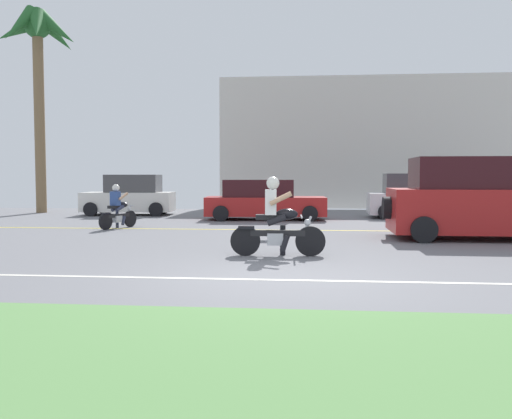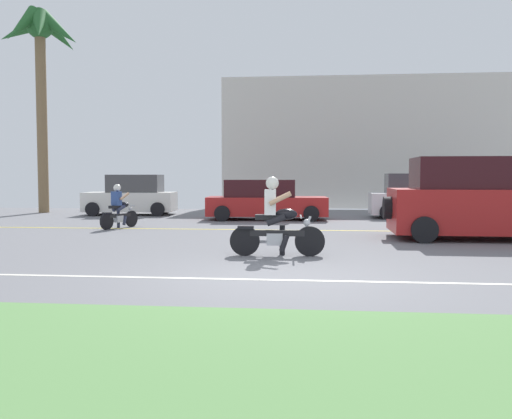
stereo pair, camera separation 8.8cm
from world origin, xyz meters
The scene contains 12 objects.
ground centered at (0.00, 3.00, -0.02)m, with size 56.00×30.00×0.04m, color slate.
grass_median centered at (0.00, -4.10, 0.03)m, with size 56.00×3.80×0.06m, color #5B8C4C.
lane_line_near centered at (0.00, -0.11, 0.00)m, with size 50.40×0.12×0.01m, color silver.
lane_line_far centered at (0.00, 7.79, 0.00)m, with size 50.40×0.12×0.01m, color yellow.
motorcyclist centered at (-0.16, 2.47, 0.67)m, with size 1.90×0.62×1.59m.
suv_nearby centered at (4.87, 5.96, 1.00)m, with size 4.89×2.31×2.07m.
parked_car_0 centered at (-6.87, 13.64, 0.76)m, with size 3.74×2.11×1.65m.
parked_car_1 centered at (-1.19, 11.69, 0.69)m, with size 4.46×2.05×1.46m.
parked_car_2 centered at (4.69, 13.00, 0.78)m, with size 4.08×1.93×1.69m.
palm_tree_0 centered at (-11.18, 14.61, 7.20)m, with size 3.77×3.61×8.79m.
motorcyclist_distant centered at (-5.35, 7.86, 0.57)m, with size 0.74×1.53×1.35m.
building_far centered at (3.36, 21.00, 3.25)m, with size 14.71×4.00×6.50m, color beige.
Camera 2 is at (0.56, -8.52, 1.60)m, focal length 38.87 mm.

